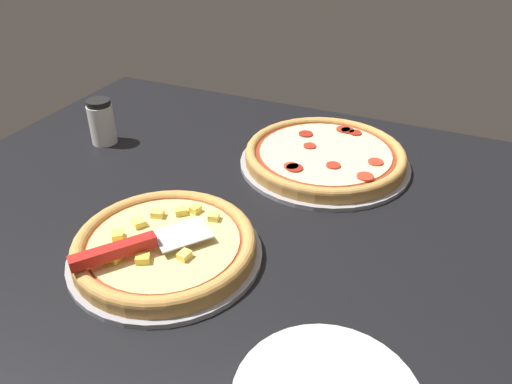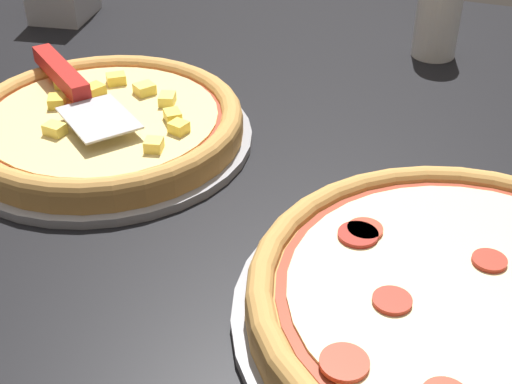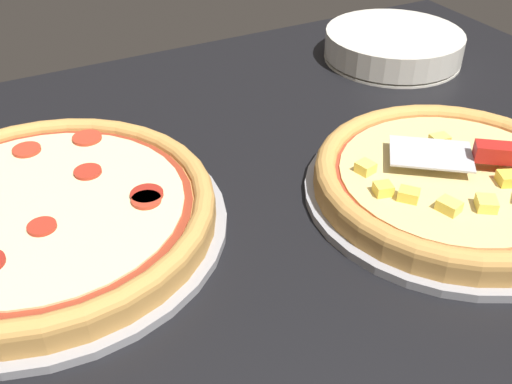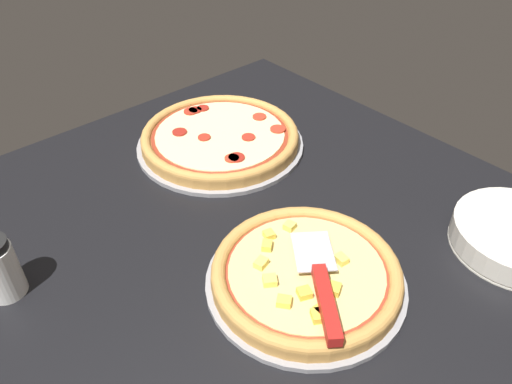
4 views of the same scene
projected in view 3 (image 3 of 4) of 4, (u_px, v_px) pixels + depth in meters
ground_plane at (369, 263)px, 63.80cm from camera, size 120.83×119.77×3.60cm
pizza_pan_front at (450, 194)px, 70.13cm from camera, size 34.12×34.12×1.00cm
pizza_front at (454, 179)px, 68.82cm from camera, size 32.07×32.07×3.74cm
pizza_pan_back at (47, 227)px, 65.09cm from camera, size 39.21×39.21×1.00cm
pizza_back at (43, 211)px, 63.81cm from camera, size 36.86×36.86×3.31cm
plate_stack at (393, 46)px, 101.51cm from camera, size 23.12×23.12×4.90cm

